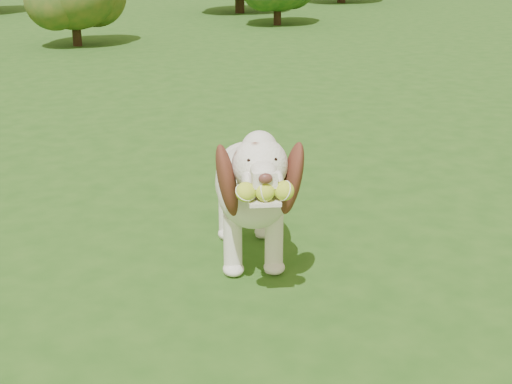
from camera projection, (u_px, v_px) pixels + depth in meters
name	position (u px, v px, depth m)	size (l,w,h in m)	color
ground	(184.00, 269.00, 3.63)	(80.00, 80.00, 0.00)	#234E16
dog	(251.00, 183.00, 3.57)	(0.72, 1.20, 0.81)	white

